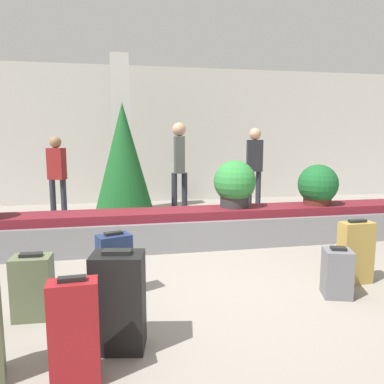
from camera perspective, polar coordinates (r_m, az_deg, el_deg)
name	(u,v)px	position (r m, az deg, el deg)	size (l,w,h in m)	color
ground_plane	(219,284)	(4.15, 4.09, -13.84)	(18.00, 18.00, 0.00)	gray
back_wall	(161,135)	(9.15, -4.76, 8.59)	(18.00, 0.06, 3.20)	beige
carousel	(192,228)	(5.45, 0.00, -5.52)	(8.39, 0.71, 0.54)	gray
pillar	(121,135)	(7.89, -10.73, 8.51)	(0.36, 0.36, 3.20)	silver
suitcase_0	(33,287)	(3.62, -23.08, -13.17)	(0.34, 0.25, 0.59)	#5B6647
suitcase_1	(115,265)	(3.84, -11.72, -10.84)	(0.37, 0.30, 0.65)	navy
suitcase_3	(337,273)	(4.04, 21.23, -11.40)	(0.33, 0.33, 0.50)	slate
suitcase_4	(119,301)	(2.92, -11.12, -16.04)	(0.42, 0.33, 0.76)	black
suitcase_5	(75,332)	(2.63, -17.47, -19.74)	(0.31, 0.18, 0.72)	maroon
suitcase_6	(355,252)	(4.44, 23.64, -8.43)	(0.36, 0.18, 0.70)	#A3843D
potted_plant_1	(235,184)	(5.55, 6.52, 1.23)	(0.62, 0.62, 0.69)	#2D2D2D
potted_plant_2	(318,186)	(6.05, 18.63, 0.91)	(0.61, 0.61, 0.62)	#4C2319
traveler_0	(179,160)	(7.18, -1.95, 4.82)	(0.31, 0.33, 1.84)	#282833
traveler_1	(254,161)	(8.06, 9.50, 4.65)	(0.34, 0.24, 1.75)	#282833
traveler_2	(57,170)	(7.63, -19.90, 3.12)	(0.37, 0.30, 1.58)	#282833
decorated_tree	(123,160)	(6.60, -10.41, 4.76)	(1.07, 1.07, 2.15)	#4C331E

